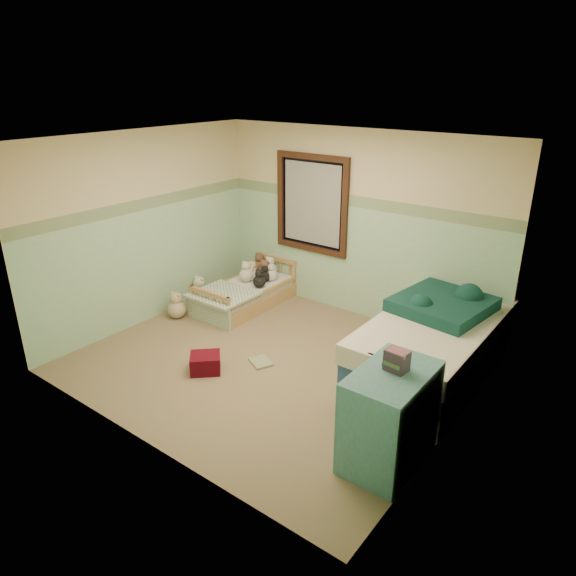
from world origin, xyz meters
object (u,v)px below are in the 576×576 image
Objects in this scene: plush_floor_cream at (200,293)px; floor_book at (261,362)px; toddler_bed_frame at (246,299)px; twin_bed_frame at (430,365)px; dresser at (390,417)px; plush_floor_tan at (177,309)px; red_pillow at (205,363)px.

plush_floor_cream is 0.99× the size of floor_book.
twin_bed_frame is (2.88, -0.17, 0.01)m from toddler_bed_frame.
toddler_bed_frame is 5.45× the size of floor_book.
twin_bed_frame is (3.50, 0.15, -0.02)m from plush_floor_cream.
dresser is at bearing -28.73° from toddler_bed_frame.
dresser is (3.63, -0.85, 0.31)m from plush_floor_tan.
plush_floor_cream is 0.12× the size of twin_bed_frame.
dresser is at bearing 8.77° from floor_book.
plush_floor_tan is 1.53m from red_pillow.
plush_floor_tan reaches higher than floor_book.
plush_floor_tan is at bearing 166.89° from dresser.
dresser is at bearing -20.55° from plush_floor_cream.
red_pillow is 1.21× the size of floor_book.
toddler_bed_frame is 4.50× the size of red_pillow.
toddler_bed_frame is at bearing 117.30° from red_pillow.
toddler_bed_frame is at bearing 61.62° from plush_floor_tan.
toddler_bed_frame is 1.00m from plush_floor_tan.
floor_book is at bearing -23.93° from plush_floor_cream.
plush_floor_cream is at bearing -177.62° from twin_bed_frame.
plush_floor_tan is 0.12× the size of twin_bed_frame.
plush_floor_cream is at bearing -178.01° from floor_book.
dresser is (3.15, -1.73, 0.34)m from toddler_bed_frame.
dresser is at bearing -2.08° from red_pillow.
dresser reaches higher than toddler_bed_frame.
floor_book is at bearing 162.85° from dresser.
dresser is 2.06m from floor_book.
dresser is 2.33m from red_pillow.
red_pillow reaches higher than toddler_bed_frame.
plush_floor_tan is 3.74m from dresser.
dresser is (3.77, -1.41, 0.30)m from plush_floor_cream.
plush_floor_cream is 4.04m from dresser.
twin_bed_frame is 1.92m from floor_book.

